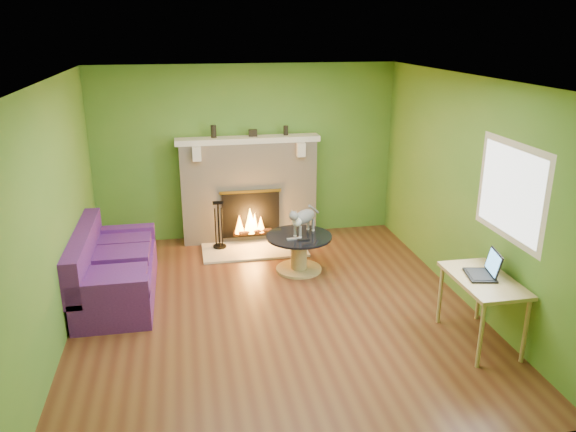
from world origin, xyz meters
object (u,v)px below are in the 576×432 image
object	(u,v)px
sofa	(112,271)
desk	(483,286)
coffee_table	(299,250)
cat	(304,220)

from	to	relation	value
sofa	desk	xyz separation A→B (m)	(3.81, -1.78, 0.30)
coffee_table	desk	world-z (taller)	desk
sofa	desk	size ratio (longest dim) A/B	1.94
coffee_table	desk	xyz separation A→B (m)	(1.46, -2.09, 0.34)
desk	cat	size ratio (longest dim) A/B	1.54
sofa	coffee_table	xyz separation A→B (m)	(2.35, 0.31, -0.04)
desk	coffee_table	bearing A→B (deg)	124.83
sofa	desk	bearing A→B (deg)	-25.05
sofa	desk	world-z (taller)	sofa
sofa	cat	world-z (taller)	cat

